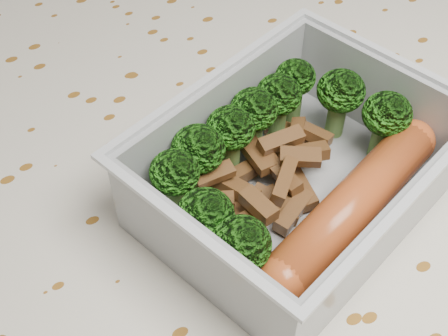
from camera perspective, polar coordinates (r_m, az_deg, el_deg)
dining_table at (r=0.48m, az=-0.16°, el=-8.17°), size 1.40×0.90×0.75m
tablecloth at (r=0.44m, az=-0.17°, el=-4.57°), size 1.46×0.96×0.19m
lunch_container at (r=0.39m, az=6.65°, el=-1.01°), size 0.22×0.19×0.07m
broccoli_florets at (r=0.38m, az=3.51°, el=2.24°), size 0.17×0.12×0.05m
meat_pile at (r=0.39m, az=4.03°, el=-1.22°), size 0.11×0.09×0.03m
sausage at (r=0.37m, az=11.75°, el=-3.28°), size 0.16×0.07×0.03m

